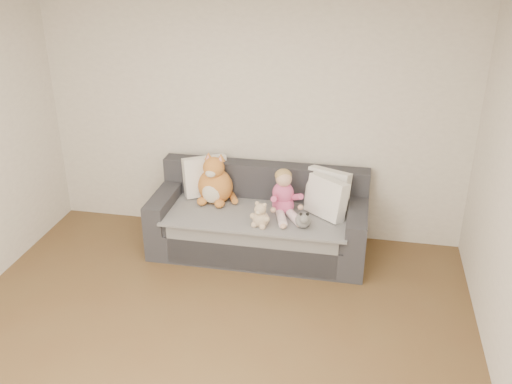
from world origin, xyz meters
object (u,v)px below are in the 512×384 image
(sofa, at_px, (260,223))
(plush_cat, at_px, (215,183))
(toddler, at_px, (284,196))
(sippy_cup, at_px, (259,217))
(teddy_bear, at_px, (260,217))

(sofa, distance_m, plush_cat, 0.62)
(toddler, distance_m, sippy_cup, 0.33)
(teddy_bear, height_order, sippy_cup, teddy_bear)
(sofa, relative_size, plush_cat, 3.90)
(plush_cat, height_order, sippy_cup, plush_cat)
(sofa, relative_size, toddler, 4.52)
(plush_cat, bearing_deg, toddler, -5.72)
(toddler, bearing_deg, plush_cat, 145.37)
(sofa, bearing_deg, sippy_cup, -79.65)
(toddler, relative_size, plush_cat, 0.86)
(sofa, xyz_separation_m, sippy_cup, (0.05, -0.29, 0.22))
(plush_cat, bearing_deg, teddy_bear, -32.87)
(sofa, relative_size, sippy_cup, 18.80)
(sofa, height_order, plush_cat, plush_cat)
(toddler, xyz_separation_m, sippy_cup, (-0.21, -0.22, -0.14))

